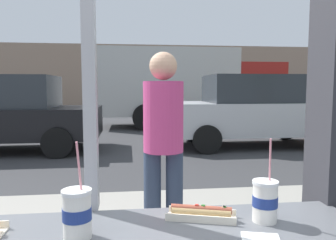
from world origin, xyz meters
The scene contains 10 objects.
ground_plane centered at (0.00, 8.00, 0.00)m, with size 60.00×60.00×0.00m, color #38383A.
building_facade_far centered at (0.00, 22.81, 2.21)m, with size 28.00×1.20×4.42m, color gray.
soda_cup_left centered at (-0.02, -0.19, 1.05)m, with size 0.10×0.10×0.32m.
soda_cup_right centered at (0.63, -0.14, 1.05)m, with size 0.09×0.09×0.31m.
hotdog_tray_far centered at (0.41, -0.09, 0.99)m, with size 0.27×0.15×0.05m.
napkin_wrapper centered at (0.56, -0.28, 0.97)m, with size 0.12×0.09×0.00m, color white.
parked_car_black centered at (-2.58, 6.66, 0.87)m, with size 4.12×2.05×1.72m.
parked_car_silver centered at (3.19, 6.66, 0.89)m, with size 4.29×1.92×1.76m.
box_truck centered at (2.35, 11.05, 1.56)m, with size 6.64×2.44×2.83m.
pedestrian centered at (0.43, 1.37, 1.04)m, with size 0.32×0.32×1.63m.
Camera 1 is at (0.15, -1.25, 1.45)m, focal length 35.53 mm.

